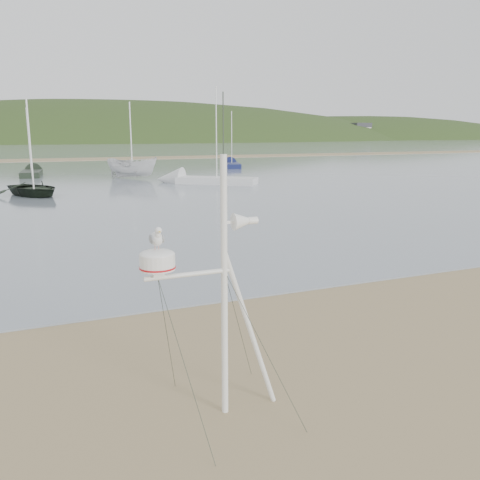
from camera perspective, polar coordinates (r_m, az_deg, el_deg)
name	(u,v)px	position (r m, az deg, el deg)	size (l,w,h in m)	color
ground	(125,417)	(7.70, -12.81, -18.79)	(560.00, 560.00, 0.00)	#8A7450
water	(27,148)	(138.62, -22.80, 9.52)	(560.00, 256.00, 0.04)	gray
sandbar	(32,160)	(76.66, -22.36, 8.30)	(560.00, 7.00, 0.07)	#8A7450
hill_ridge	(73,185)	(243.49, -18.29, 5.89)	(620.00, 180.00, 80.00)	#233716
far_cottages	(33,132)	(202.60, -22.21, 11.21)	(294.40, 6.30, 8.00)	white
mast_rig	(222,343)	(7.12, -2.01, -11.53)	(1.96, 2.09, 4.41)	white
boat_dark	(31,160)	(33.67, -22.38, 8.30)	(3.12, 0.91, 4.37)	black
boat_white	(131,150)	(44.34, -12.09, 9.84)	(1.77, 1.82, 4.71)	silver
sailboat_white_near	(189,180)	(39.49, -5.71, 6.75)	(7.46, 6.38, 7.86)	silver
sailboat_dark_mid	(33,172)	(50.70, -22.21, 7.09)	(2.21, 6.61, 6.47)	black
sailboat_blue_far	(230,164)	(58.45, -1.08, 8.51)	(3.49, 6.84, 6.63)	#151C4C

